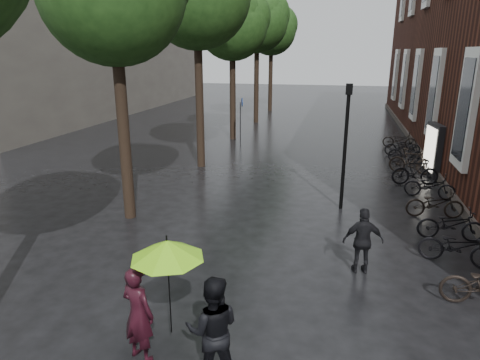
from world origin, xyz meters
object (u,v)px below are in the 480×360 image
(pedestrian_walking, at_px, (363,241))
(ad_lightbox, at_px, (433,150))
(parked_bicycles, at_px, (424,181))
(person_burgundy, at_px, (138,314))
(lamp_post, at_px, (346,135))
(person_black, at_px, (213,330))

(pedestrian_walking, bearing_deg, ad_lightbox, -119.15)
(parked_bicycles, bearing_deg, pedestrian_walking, -110.06)
(person_burgundy, bearing_deg, parked_bicycles, -101.89)
(person_burgundy, distance_m, lamp_post, 8.36)
(person_black, xyz_separation_m, parked_bicycles, (4.45, 9.89, -0.39))
(parked_bicycles, relative_size, lamp_post, 3.98)
(pedestrian_walking, bearing_deg, person_burgundy, 36.09)
(person_black, distance_m, pedestrian_walking, 4.43)
(person_burgundy, distance_m, ad_lightbox, 13.78)
(person_black, distance_m, ad_lightbox, 13.39)
(person_burgundy, distance_m, pedestrian_walking, 5.06)
(person_black, distance_m, lamp_post, 8.14)
(parked_bicycles, xyz_separation_m, ad_lightbox, (0.68, 2.47, 0.57))
(person_black, bearing_deg, person_burgundy, -20.66)
(person_burgundy, xyz_separation_m, person_black, (1.25, -0.15, 0.04))
(person_burgundy, relative_size, parked_bicycles, 0.11)
(person_black, xyz_separation_m, lamp_post, (1.75, 7.81, 1.47))
(person_burgundy, xyz_separation_m, ad_lightbox, (6.38, 12.21, 0.22))
(lamp_post, bearing_deg, parked_bicycles, 37.71)
(person_burgundy, height_order, parked_bicycles, person_burgundy)
(pedestrian_walking, distance_m, parked_bicycles, 6.47)
(person_burgundy, height_order, lamp_post, lamp_post)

